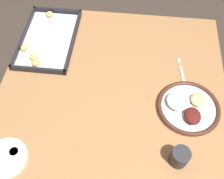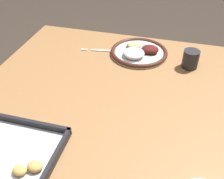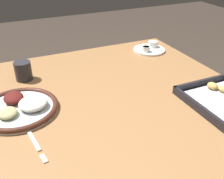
# 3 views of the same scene
# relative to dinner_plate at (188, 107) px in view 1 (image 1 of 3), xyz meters

# --- Properties ---
(ground_plane) EXTENTS (8.00, 8.00, 0.00)m
(ground_plane) POSITION_rel_dinner_plate_xyz_m (0.06, 0.33, -0.73)
(ground_plane) COLOR #382D26
(dining_table) EXTENTS (1.05, 1.04, 0.71)m
(dining_table) POSITION_rel_dinner_plate_xyz_m (0.06, 0.33, -0.11)
(dining_table) COLOR olive
(dining_table) RESTS_ON ground_plane
(dinner_plate) EXTENTS (0.27, 0.27, 0.05)m
(dinner_plate) POSITION_rel_dinner_plate_xyz_m (0.00, 0.00, 0.00)
(dinner_plate) COLOR silver
(dinner_plate) RESTS_ON dining_table
(fork) EXTENTS (0.22, 0.05, 0.00)m
(fork) POSITION_rel_dinner_plate_xyz_m (0.16, 0.01, -0.01)
(fork) COLOR silver
(fork) RESTS_ON dining_table
(saucer_plate) EXTENTS (0.17, 0.17, 0.04)m
(saucer_plate) POSITION_rel_dinner_plate_xyz_m (-0.30, 0.71, -0.00)
(saucer_plate) COLOR white
(saucer_plate) RESTS_ON dining_table
(baking_tray) EXTENTS (0.43, 0.27, 0.03)m
(baking_tray) POSITION_rel_dinner_plate_xyz_m (0.33, 0.70, -0.00)
(baking_tray) COLOR black
(baking_tray) RESTS_ON dining_table
(drinking_cup) EXTENTS (0.07, 0.07, 0.08)m
(drinking_cup) POSITION_rel_dinner_plate_xyz_m (-0.24, 0.05, 0.03)
(drinking_cup) COLOR #28282D
(drinking_cup) RESTS_ON dining_table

